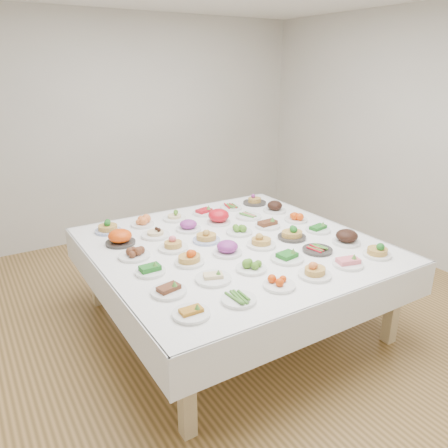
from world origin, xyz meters
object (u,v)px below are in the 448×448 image
display_table (233,251)px  dish_18 (134,252)px  dish_35 (255,198)px  dish_0 (191,311)px

display_table → dish_18: dish_18 is taller
display_table → dish_18: bearing=168.0°
dish_35 → display_table: bearing=-134.4°
display_table → dish_18: 0.84m
dish_35 → dish_18: bearing=-158.0°
dish_18 → dish_0: bearing=-91.1°
dish_0 → display_table: bearing=44.5°
dish_0 → dish_18: (0.02, 0.99, 0.02)m
display_table → dish_0: size_ratio=9.93×
dish_0 → dish_18: dish_18 is taller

